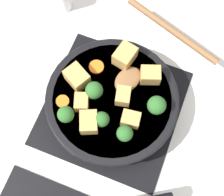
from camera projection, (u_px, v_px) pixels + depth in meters
ground_plane at (112, 108)px, 0.74m from camera, size 2.40×2.40×0.00m
front_burner_grate at (112, 107)px, 0.73m from camera, size 0.31×0.31×0.03m
skillet_pan at (112, 102)px, 0.69m from camera, size 0.34×0.39×0.05m
wooden_spoon at (154, 50)px, 0.70m from camera, size 0.24×0.24×0.02m
tofu_cube_center_large at (77, 77)px, 0.67m from camera, size 0.06×0.06×0.04m
tofu_cube_near_handle at (125, 56)px, 0.68m from camera, size 0.05×0.06×0.04m
tofu_cube_east_chunk at (89, 122)px, 0.64m from camera, size 0.05×0.05×0.04m
tofu_cube_west_chunk at (150, 75)px, 0.67m from camera, size 0.05×0.05×0.03m
tofu_cube_back_piece at (82, 102)px, 0.66m from camera, size 0.04×0.04×0.03m
tofu_cube_front_piece at (123, 96)px, 0.66m from camera, size 0.04×0.04×0.03m
tofu_cube_mid_small at (131, 119)px, 0.64m from camera, size 0.04×0.03×0.03m
broccoli_floret_near_spoon at (94, 90)px, 0.65m from camera, size 0.04×0.04×0.04m
broccoli_floret_center_top at (66, 114)px, 0.64m from camera, size 0.03×0.03×0.04m
broccoli_floret_east_rim at (157, 105)px, 0.64m from camera, size 0.04×0.04×0.05m
broccoli_floret_west_rim at (104, 120)px, 0.63m from camera, size 0.03×0.03×0.04m
broccoli_floret_north_edge at (125, 133)px, 0.62m from camera, size 0.03×0.03×0.04m
carrot_slice_orange_thin at (63, 101)px, 0.67m from camera, size 0.03×0.03×0.01m
carrot_slice_near_center at (96, 67)px, 0.69m from camera, size 0.03×0.03×0.01m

